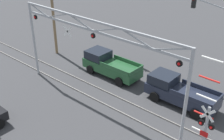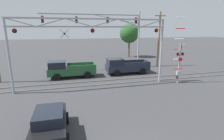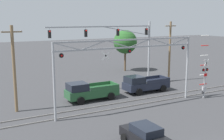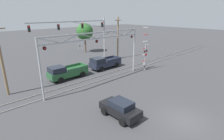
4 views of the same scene
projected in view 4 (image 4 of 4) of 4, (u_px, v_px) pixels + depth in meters
The scene contains 12 objects.
ground_plane at pixel (183, 120), 15.30m from camera, with size 200.00×200.00×0.00m, color #38383A.
rail_track_near at pixel (97, 82), 23.76m from camera, with size 80.00×0.08×0.10m, color gray.
rail_track_far at pixel (90, 79), 24.75m from camera, with size 80.00×0.08×0.10m, color gray.
crossing_gantry at pixel (97, 46), 22.01m from camera, with size 14.96×0.26×6.72m.
crossing_signal_mast at pixel (145, 56), 28.05m from camera, with size 1.27×0.35×6.90m.
traffic_signal_span at pixel (88, 32), 30.19m from camera, with size 14.04×0.39×8.25m.
pickup_truck_lead at pixel (66, 72), 24.72m from camera, with size 5.60×2.31×2.03m.
pickup_truck_following at pixel (104, 63), 29.33m from camera, with size 5.58×2.31×2.03m.
sedan_waiting at pixel (120, 108), 15.62m from camera, with size 1.98×3.87×1.59m.
utility_pole_left at pixel (2, 60), 18.81m from camera, with size 1.80×0.28×8.02m.
utility_pole_right at pixel (118, 38), 34.83m from camera, with size 1.80×0.28×8.22m.
background_tree_beyond_span at pixel (85, 32), 40.52m from camera, with size 3.88×3.88×6.78m.
Camera 4 is at (-13.58, -5.34, 8.93)m, focal length 28.00 mm.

